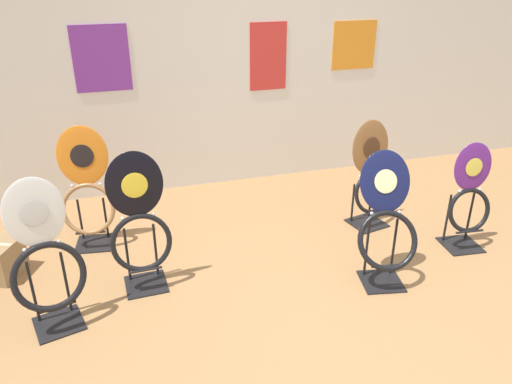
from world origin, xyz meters
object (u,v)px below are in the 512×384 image
toilet_seat_display_navy_moon (386,225)px  toilet_seat_display_purple_note (469,199)px  toilet_seat_display_woodgrain (371,175)px  toilet_seat_display_orange_sun (87,192)px  toilet_seat_display_jazz_black (139,223)px  toilet_seat_display_white_plain (46,262)px

toilet_seat_display_navy_moon → toilet_seat_display_purple_note: bearing=14.9°
toilet_seat_display_woodgrain → toilet_seat_display_purple_note: bearing=-45.1°
toilet_seat_display_woodgrain → toilet_seat_display_orange_sun: bearing=172.0°
toilet_seat_display_orange_sun → toilet_seat_display_purple_note: bearing=-17.2°
toilet_seat_display_jazz_black → toilet_seat_display_woodgrain: bearing=11.0°
toilet_seat_display_purple_note → toilet_seat_display_woodgrain: 0.77m
toilet_seat_display_woodgrain → toilet_seat_display_orange_sun: size_ratio=0.94×
toilet_seat_display_white_plain → toilet_seat_display_woodgrain: toilet_seat_display_white_plain is taller
toilet_seat_display_purple_note → toilet_seat_display_jazz_black: size_ratio=0.86×
toilet_seat_display_jazz_black → toilet_seat_display_orange_sun: bearing=116.5°
toilet_seat_display_woodgrain → toilet_seat_display_jazz_black: 1.94m
toilet_seat_display_purple_note → toilet_seat_display_white_plain: (-3.01, -0.08, 0.05)m
toilet_seat_display_navy_moon → toilet_seat_display_jazz_black: 1.65m
toilet_seat_display_woodgrain → toilet_seat_display_jazz_black: (-1.90, -0.37, 0.04)m
toilet_seat_display_navy_moon → toilet_seat_display_white_plain: bearing=176.2°
toilet_seat_display_purple_note → toilet_seat_display_white_plain: size_ratio=0.88×
toilet_seat_display_jazz_black → toilet_seat_display_navy_moon: bearing=-14.1°
toilet_seat_display_woodgrain → toilet_seat_display_navy_moon: bearing=-111.1°
toilet_seat_display_white_plain → toilet_seat_display_jazz_black: size_ratio=0.98×
toilet_seat_display_orange_sun → toilet_seat_display_jazz_black: (0.34, -0.68, 0.04)m
toilet_seat_display_white_plain → toilet_seat_display_orange_sun: 0.97m
toilet_seat_display_purple_note → toilet_seat_display_orange_sun: bearing=162.8°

